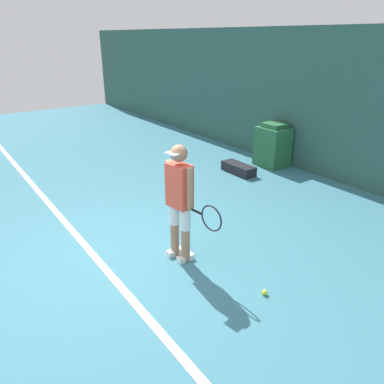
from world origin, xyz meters
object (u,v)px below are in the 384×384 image
object	(u,v)px
tennis_ball	(265,292)
tennis_player	(180,199)
equipment_bag	(238,169)
covered_chair	(273,146)

from	to	relation	value
tennis_ball	tennis_player	bearing A→B (deg)	-163.69
tennis_player	equipment_bag	world-z (taller)	tennis_player
covered_chair	tennis_player	bearing A→B (deg)	-62.30
tennis_player	tennis_ball	world-z (taller)	tennis_player
tennis_player	tennis_ball	size ratio (longest dim) A/B	23.79
tennis_ball	covered_chair	world-z (taller)	covered_chair
equipment_bag	tennis_ball	bearing A→B (deg)	-37.82
tennis_player	covered_chair	world-z (taller)	tennis_player
covered_chair	equipment_bag	distance (m)	1.07
tennis_player	covered_chair	distance (m)	4.53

